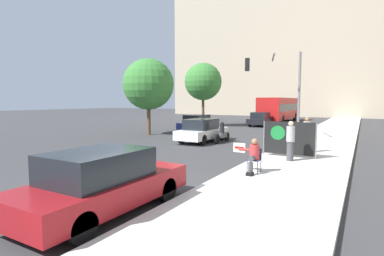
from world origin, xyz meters
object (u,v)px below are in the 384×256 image
object	(u,v)px
jogger_on_sidewalk	(290,141)
motorcycle_on_road	(222,134)
pedestrian_behind	(307,135)
car_on_road_nearest	(202,130)
street_tree_near_curb	(148,84)
street_tree_midblock	(203,82)
traffic_light_pole	(279,80)
car_on_road_distant	(261,119)
protest_banner	(289,138)
seated_protester	(253,155)
city_bus_on_road	(280,108)
car_on_road_midblock	(197,123)
parked_car_curbside	(102,182)

from	to	relation	value
jogger_on_sidewalk	motorcycle_on_road	size ratio (longest dim) A/B	0.77
pedestrian_behind	car_on_road_nearest	size ratio (longest dim) A/B	0.39
car_on_road_nearest	street_tree_near_curb	size ratio (longest dim) A/B	0.75
street_tree_midblock	traffic_light_pole	bearing A→B (deg)	-38.80
car_on_road_distant	motorcycle_on_road	bearing A→B (deg)	-82.90
pedestrian_behind	protest_banner	bearing A→B (deg)	-56.68
car_on_road_distant	street_tree_near_curb	bearing A→B (deg)	-112.15
pedestrian_behind	traffic_light_pole	bearing A→B (deg)	169.79
protest_banner	jogger_on_sidewalk	bearing A→B (deg)	-73.53
seated_protester	pedestrian_behind	size ratio (longest dim) A/B	0.70
car_on_road_distant	city_bus_on_road	distance (m)	7.43
traffic_light_pole	car_on_road_distant	xyz separation A→B (m)	(-4.64, 11.46, -3.27)
motorcycle_on_road	jogger_on_sidewalk	bearing A→B (deg)	-42.51
pedestrian_behind	car_on_road_midblock	bearing A→B (deg)	-165.39
seated_protester	car_on_road_distant	bearing A→B (deg)	126.70
traffic_light_pole	street_tree_midblock	bearing A→B (deg)	141.20
car_on_road_nearest	car_on_road_distant	size ratio (longest dim) A/B	0.97
car_on_road_distant	car_on_road_midblock	bearing A→B (deg)	-109.84
city_bus_on_road	jogger_on_sidewalk	bearing A→B (deg)	-75.52
protest_banner	traffic_light_pole	size ratio (longest dim) A/B	0.41
car_on_road_nearest	city_bus_on_road	world-z (taller)	city_bus_on_road
seated_protester	car_on_road_nearest	world-z (taller)	car_on_road_nearest
jogger_on_sidewalk	car_on_road_distant	size ratio (longest dim) A/B	0.36
car_on_road_distant	street_tree_midblock	bearing A→B (deg)	-144.10
jogger_on_sidewalk	motorcycle_on_road	world-z (taller)	jogger_on_sidewalk
seated_protester	car_on_road_midblock	bearing A→B (deg)	146.08
car_on_road_nearest	car_on_road_distant	bearing A→B (deg)	91.79
seated_protester	pedestrian_behind	xyz separation A→B (m)	(0.90, 5.27, 0.24)
pedestrian_behind	traffic_light_pole	distance (m)	6.20
car_on_road_nearest	city_bus_on_road	size ratio (longest dim) A/B	0.38
car_on_road_nearest	street_tree_midblock	bearing A→B (deg)	117.50
jogger_on_sidewalk	car_on_road_distant	distance (m)	19.97
parked_car_curbside	car_on_road_nearest	bearing A→B (deg)	107.35
parked_car_curbside	street_tree_midblock	xyz separation A→B (m)	(-9.33, 22.81, 3.91)
car_on_road_distant	city_bus_on_road	bearing A→B (deg)	88.20
car_on_road_nearest	car_on_road_midblock	xyz separation A→B (m)	(-3.51, 5.73, -0.01)
seated_protester	motorcycle_on_road	world-z (taller)	seated_protester
pedestrian_behind	city_bus_on_road	world-z (taller)	city_bus_on_road
pedestrian_behind	car_on_road_nearest	world-z (taller)	pedestrian_behind
jogger_on_sidewalk	street_tree_near_curb	size ratio (longest dim) A/B	0.28
seated_protester	street_tree_midblock	world-z (taller)	street_tree_midblock
traffic_light_pole	car_on_road_nearest	xyz separation A→B (m)	(-4.20, -2.77, -3.27)
protest_banner	pedestrian_behind	bearing A→B (deg)	71.61
jogger_on_sidewalk	motorcycle_on_road	xyz separation A→B (m)	(-5.23, 4.79, -0.45)
parked_car_curbside	traffic_light_pole	bearing A→B (deg)	88.57
seated_protester	pedestrian_behind	world-z (taller)	pedestrian_behind
motorcycle_on_road	street_tree_midblock	distance (m)	12.96
motorcycle_on_road	street_tree_midblock	world-z (taller)	street_tree_midblock
jogger_on_sidewalk	protest_banner	world-z (taller)	jogger_on_sidewalk
car_on_road_distant	street_tree_near_curb	world-z (taller)	street_tree_near_curb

